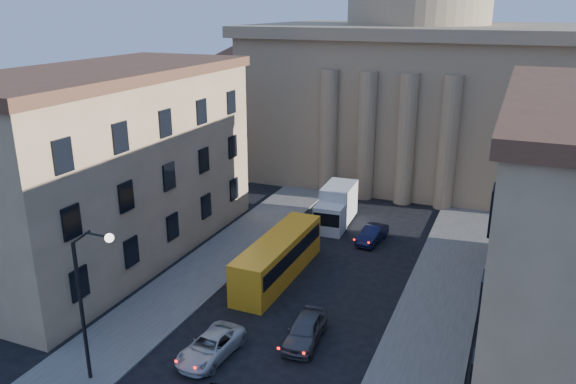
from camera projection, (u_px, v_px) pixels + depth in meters
name	position (u px, v px, depth m)	size (l,w,h in m)	color
sidewalk_left	(179.00, 291.00, 39.11)	(5.00, 60.00, 0.15)	#56554F
sidewalk_right	(425.00, 345.00, 32.91)	(5.00, 60.00, 0.15)	#56554F
church	(414.00, 70.00, 65.11)	(68.02, 28.76, 36.60)	#917959
building_left	(108.00, 163.00, 43.40)	(11.60, 26.60, 14.70)	tan
street_lamp	(88.00, 293.00, 28.15)	(2.62, 0.44, 8.83)	black
car_left_mid	(211.00, 346.00, 31.78)	(2.21, 4.80, 1.33)	silver
car_right_far	(305.00, 330.00, 33.20)	(1.87, 4.64, 1.58)	#4B4C50
car_right_distant	(372.00, 234.00, 47.30)	(1.46, 4.18, 1.38)	black
city_bus	(278.00, 256.00, 40.90)	(2.66, 10.97, 3.08)	#F4A21B
box_truck	(336.00, 207.00, 50.85)	(2.80, 6.48, 3.50)	silver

